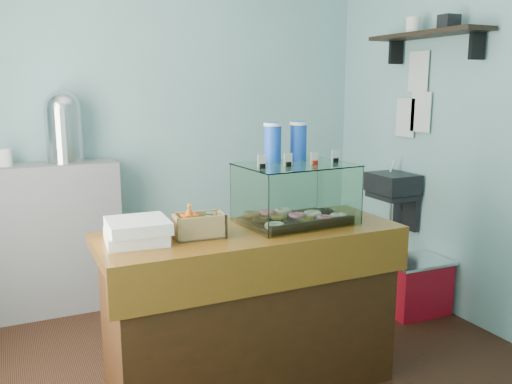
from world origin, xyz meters
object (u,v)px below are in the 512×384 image
counter (252,309)px  coffee_urn (63,125)px  display_case (293,190)px  red_cooler (415,286)px

counter → coffee_urn: 1.97m
display_case → coffee_urn: 1.85m
counter → red_cooler: counter is taller
counter → display_case: display_case is taller
coffee_urn → display_case: bearing=-55.5°
counter → display_case: bearing=14.8°
counter → coffee_urn: bearing=115.3°
coffee_urn → red_cooler: size_ratio=1.10×
display_case → coffee_urn: bearing=121.0°
coffee_urn → red_cooler: coffee_urn is taller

